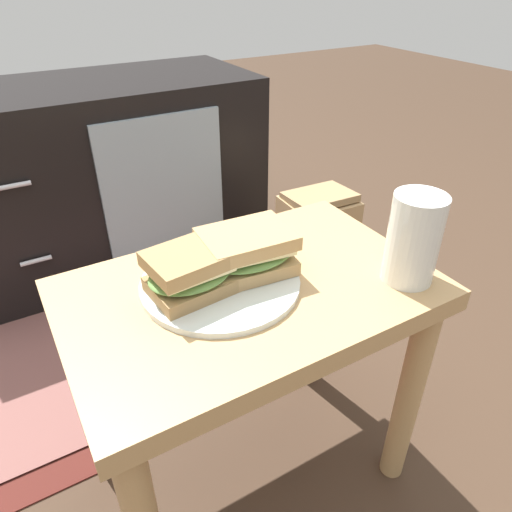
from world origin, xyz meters
TOP-DOWN VIEW (x-y plane):
  - ground_plane at (0.00, 0.00)m, footprint 8.00×8.00m
  - side_table at (0.00, 0.00)m, footprint 0.56×0.36m
  - tv_cabinet at (0.01, 0.95)m, footprint 0.96×0.46m
  - area_rug at (-0.20, 0.54)m, footprint 1.08×0.78m
  - plate at (-0.04, 0.02)m, footprint 0.24×0.24m
  - sandwich_front at (-0.09, 0.02)m, footprint 0.13×0.11m
  - sandwich_back at (0.01, 0.03)m, footprint 0.16×0.12m
  - beer_glass at (0.22, -0.10)m, footprint 0.08×0.08m
  - paper_bag at (0.48, 0.45)m, footprint 0.20×0.17m

SIDE VIEW (x-z plane):
  - ground_plane at x=0.00m, z-range 0.00..0.00m
  - area_rug at x=-0.20m, z-range 0.00..0.01m
  - paper_bag at x=0.48m, z-range 0.00..0.32m
  - tv_cabinet at x=0.01m, z-range 0.00..0.58m
  - side_table at x=0.00m, z-range 0.14..0.60m
  - plate at x=-0.04m, z-range 0.46..0.47m
  - sandwich_front at x=-0.09m, z-range 0.47..0.54m
  - sandwich_back at x=0.01m, z-range 0.47..0.54m
  - beer_glass at x=0.22m, z-range 0.46..0.60m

